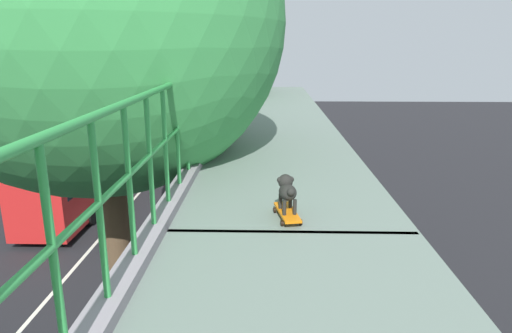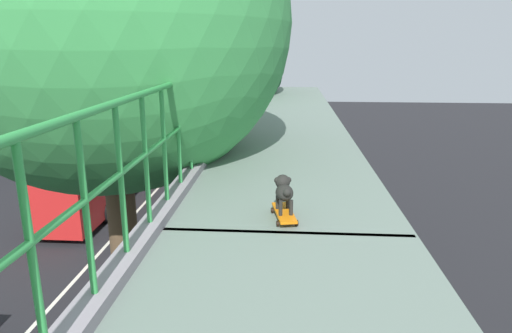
# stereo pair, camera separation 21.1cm
# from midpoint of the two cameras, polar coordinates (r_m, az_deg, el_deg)

# --- Properties ---
(green_railing) EXTENTS (0.20, 29.80, 1.26)m
(green_railing) POSITION_cam_midpoint_polar(r_m,az_deg,el_deg) (2.77, -23.08, -14.60)
(green_railing) COLOR gray
(green_railing) RESTS_ON overpass_deck
(city_bus) EXTENTS (2.54, 11.84, 3.11)m
(city_bus) POSITION_cam_midpoint_polar(r_m,az_deg,el_deg) (23.88, -20.55, 0.08)
(city_bus) COLOR red
(city_bus) RESTS_ON ground
(roadside_tree_mid) EXTENTS (5.51, 5.51, 10.51)m
(roadside_tree_mid) POSITION_cam_midpoint_polar(r_m,az_deg,el_deg) (7.21, -20.54, 16.50)
(roadside_tree_mid) COLOR brown
(roadside_tree_mid) RESTS_ON ground
(roadside_tree_far) EXTENTS (5.69, 5.69, 10.00)m
(roadside_tree_far) POSITION_cam_midpoint_polar(r_m,az_deg,el_deg) (15.71, -9.22, 13.60)
(roadside_tree_far) COLOR brown
(roadside_tree_far) RESTS_ON ground
(roadside_tree_farthest) EXTENTS (5.34, 5.34, 8.73)m
(roadside_tree_farthest) POSITION_cam_midpoint_polar(r_m,az_deg,el_deg) (24.61, -5.24, 12.09)
(roadside_tree_farthest) COLOR brown
(roadside_tree_farthest) RESTS_ON ground
(toy_skateboard) EXTENTS (0.27, 0.55, 0.08)m
(toy_skateboard) POSITION_cam_midpoint_polar(r_m,az_deg,el_deg) (4.33, 2.63, -5.94)
(toy_skateboard) COLOR orange
(toy_skateboard) RESTS_ON overpass_deck
(small_dog) EXTENTS (0.21, 0.36, 0.34)m
(small_dog) POSITION_cam_midpoint_polar(r_m,az_deg,el_deg) (4.27, 2.59, -2.95)
(small_dog) COLOR black
(small_dog) RESTS_ON toy_skateboard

